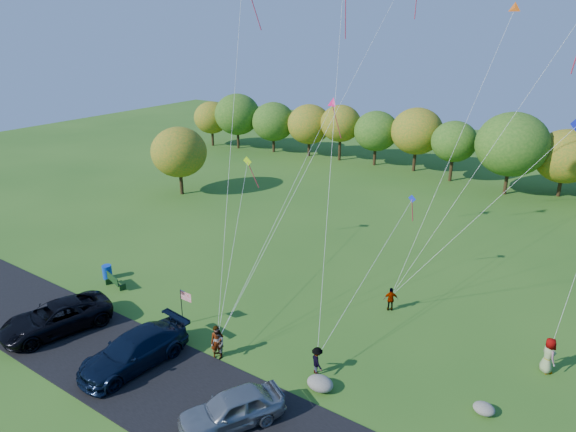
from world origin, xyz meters
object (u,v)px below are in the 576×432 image
at_px(flyer_b, 218,344).
at_px(trash_barrel, 107,272).
at_px(minivan_dark, 56,318).
at_px(minivan_navy, 134,351).
at_px(flyer_a, 217,342).
at_px(park_bench, 114,281).
at_px(flyer_d, 391,299).
at_px(flyer_e, 548,355).
at_px(minivan_silver, 232,409).
at_px(flyer_c, 317,361).

distance_m(flyer_b, trash_barrel, 12.61).
bearing_deg(minivan_dark, minivan_navy, 19.07).
height_order(flyer_a, park_bench, flyer_a).
bearing_deg(trash_barrel, flyer_b, -11.25).
relative_size(minivan_navy, flyer_d, 3.88).
bearing_deg(minivan_dark, trash_barrel, 133.64).
distance_m(flyer_d, flyer_e, 9.02).
bearing_deg(minivan_silver, trash_barrel, -170.67).
bearing_deg(flyer_d, trash_barrel, -10.09).
xyz_separation_m(flyer_c, flyer_d, (0.55, 7.79, 0.00)).
xyz_separation_m(flyer_c, park_bench, (-15.85, 0.05, -0.25)).
bearing_deg(minivan_silver, minivan_navy, -154.06).
height_order(flyer_b, park_bench, flyer_b).
xyz_separation_m(park_bench, trash_barrel, (-1.52, 0.63, -0.03)).
distance_m(minivan_dark, minivan_navy, 6.20).
bearing_deg(flyer_e, flyer_c, 88.06).
xyz_separation_m(flyer_d, trash_barrel, (-17.92, -7.11, -0.28)).
relative_size(minivan_dark, flyer_b, 3.62).
xyz_separation_m(flyer_b, trash_barrel, (-12.37, 2.46, -0.35)).
height_order(flyer_c, park_bench, flyer_c).
height_order(minivan_dark, flyer_a, flyer_a).
xyz_separation_m(minivan_silver, flyer_e, (10.75, 11.82, 0.11)).
distance_m(flyer_e, park_bench, 26.22).
relative_size(flyer_b, park_bench, 0.98).
relative_size(minivan_silver, flyer_b, 2.82).
bearing_deg(flyer_b, minivan_dark, -133.35).
distance_m(minivan_navy, flyer_a, 4.24).
bearing_deg(park_bench, flyer_b, 5.14).
distance_m(flyer_d, trash_barrel, 19.28).
xyz_separation_m(minivan_navy, flyer_b, (3.07, 2.95, -0.09)).
bearing_deg(park_bench, minivan_navy, -16.87).
bearing_deg(trash_barrel, flyer_e, 12.66).
bearing_deg(minivan_navy, minivan_dark, -170.42).
distance_m(minivan_silver, trash_barrel, 17.13).
distance_m(flyer_c, park_bench, 15.85).
relative_size(flyer_b, flyer_c, 1.09).
distance_m(minivan_silver, flyer_b, 5.01).
xyz_separation_m(minivan_dark, minivan_silver, (13.02, 0.02, -0.04)).
xyz_separation_m(minivan_dark, trash_barrel, (-3.10, 5.80, -0.41)).
distance_m(minivan_dark, minivan_silver, 13.02).
height_order(flyer_e, trash_barrel, flyer_e).
bearing_deg(flyer_b, flyer_e, 57.21).
xyz_separation_m(flyer_d, park_bench, (-16.40, -7.74, -0.25)).
height_order(flyer_d, flyer_e, flyer_e).
xyz_separation_m(minivan_dark, flyer_a, (9.23, 3.34, 0.04)).
height_order(flyer_b, flyer_d, flyer_b).
relative_size(flyer_d, park_bench, 0.89).
relative_size(minivan_silver, flyer_d, 3.08).
xyz_separation_m(minivan_dark, park_bench, (-1.58, 5.17, -0.38)).
xyz_separation_m(flyer_e, trash_barrel, (-26.87, -6.04, -0.48)).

